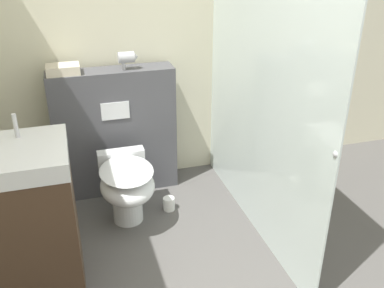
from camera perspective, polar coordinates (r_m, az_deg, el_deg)
name	(u,v)px	position (r m, az deg, el deg)	size (l,w,h in m)	color
wall_back	(153,37)	(3.62, -5.18, 13.99)	(8.00, 0.06, 2.50)	beige
partition_panel	(116,132)	(3.60, -10.15, 1.58)	(0.99, 0.24, 1.06)	#4C4C51
shower_glass	(259,89)	(2.93, 8.95, 7.22)	(0.04, 1.88, 2.13)	silver
toilet	(127,186)	(3.22, -8.70, -5.55)	(0.40, 0.58, 0.51)	white
sink_vanity	(31,223)	(2.70, -20.66, -9.81)	(0.52, 0.54, 1.12)	#473323
hair_drier	(127,58)	(3.38, -8.62, 11.33)	(0.15, 0.09, 0.14)	#B7B7BC
folded_towel	(63,69)	(3.39, -16.83, 9.50)	(0.24, 0.18, 0.07)	beige
spare_toilet_roll	(169,204)	(3.48, -3.10, -7.96)	(0.09, 0.09, 0.11)	white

